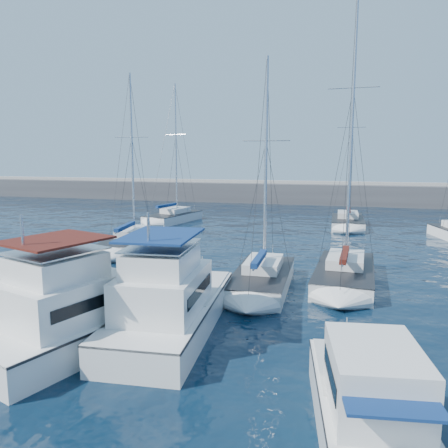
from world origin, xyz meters
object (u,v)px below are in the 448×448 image
(motor_yacht_stbd_inner, at_px, (170,305))
(sailboat_back_b, at_px, (348,222))
(sailboat_mid_a, at_px, (132,242))
(sailboat_back_a, at_px, (173,217))
(motor_yacht_stbd_outer, at_px, (368,407))
(sailboat_mid_c, at_px, (262,279))
(motor_yacht_port_inner, at_px, (79,315))
(sailboat_mid_d, at_px, (345,273))

(motor_yacht_stbd_inner, height_order, sailboat_back_b, sailboat_back_b)
(sailboat_mid_a, bearing_deg, sailboat_back_a, 89.82)
(sailboat_mid_a, xyz_separation_m, sailboat_back_b, (16.59, 15.41, 0.03))
(motor_yacht_stbd_outer, bearing_deg, sailboat_mid_c, 103.69)
(motor_yacht_port_inner, relative_size, sailboat_mid_a, 0.69)
(motor_yacht_stbd_inner, distance_m, sailboat_mid_d, 11.69)
(sailboat_mid_c, relative_size, sailboat_mid_d, 0.72)
(motor_yacht_port_inner, xyz_separation_m, sailboat_back_a, (-8.53, 30.74, -0.60))
(motor_yacht_stbd_outer, xyz_separation_m, sailboat_mid_d, (-0.58, 14.61, -0.39))
(sailboat_mid_d, bearing_deg, sailboat_mid_a, 164.46)
(sailboat_mid_d, height_order, sailboat_back_a, sailboat_mid_d)
(sailboat_mid_a, xyz_separation_m, sailboat_mid_c, (11.95, -7.67, -0.00))
(sailboat_mid_d, distance_m, sailboat_back_b, 20.81)
(motor_yacht_stbd_inner, height_order, sailboat_back_a, sailboat_back_a)
(motor_yacht_port_inner, xyz_separation_m, motor_yacht_stbd_outer, (10.52, -3.28, -0.19))
(motor_yacht_port_inner, xyz_separation_m, sailboat_mid_a, (-6.43, 16.74, -0.62))
(motor_yacht_port_inner, relative_size, sailboat_back_a, 0.63)
(sailboat_mid_d, bearing_deg, motor_yacht_port_inner, -128.51)
(motor_yacht_port_inner, distance_m, sailboat_mid_c, 10.64)
(sailboat_mid_c, height_order, sailboat_back_b, sailboat_back_b)
(sailboat_mid_a, bearing_deg, motor_yacht_stbd_outer, -58.46)
(motor_yacht_stbd_outer, xyz_separation_m, sailboat_back_b, (-0.36, 35.42, -0.40))
(motor_yacht_port_inner, bearing_deg, sailboat_mid_d, 66.71)
(sailboat_mid_d, height_order, sailboat_back_b, sailboat_mid_d)
(motor_yacht_port_inner, bearing_deg, motor_yacht_stbd_inner, 51.66)
(sailboat_back_b, bearing_deg, sailboat_mid_a, -138.05)
(motor_yacht_port_inner, distance_m, sailboat_mid_d, 15.08)
(motor_yacht_stbd_outer, xyz_separation_m, sailboat_mid_c, (-5.00, 12.35, -0.43))
(motor_yacht_stbd_outer, relative_size, sailboat_back_a, 0.43)
(sailboat_back_a, xyz_separation_m, sailboat_back_b, (18.69, 1.41, 0.01))
(sailboat_back_a, bearing_deg, sailboat_mid_c, -44.38)
(sailboat_mid_d, bearing_deg, motor_yacht_stbd_inner, -123.96)
(sailboat_back_b, bearing_deg, sailboat_mid_d, -91.56)
(sailboat_mid_d, xyz_separation_m, sailboat_back_a, (-18.46, 19.41, -0.02))
(motor_yacht_stbd_outer, distance_m, sailboat_back_b, 35.43)
(sailboat_mid_c, bearing_deg, sailboat_mid_d, 25.18)
(motor_yacht_stbd_inner, relative_size, sailboat_back_a, 0.65)
(sailboat_mid_a, distance_m, sailboat_back_a, 14.16)
(motor_yacht_stbd_inner, relative_size, sailboat_mid_d, 0.56)
(motor_yacht_stbd_inner, bearing_deg, sailboat_mid_d, 48.41)
(sailboat_mid_c, bearing_deg, sailboat_back_b, 76.68)
(sailboat_mid_c, xyz_separation_m, sailboat_back_b, (4.64, 23.08, 0.03))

